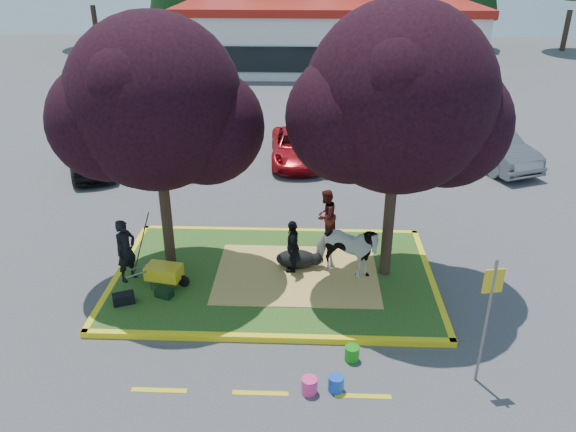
{
  "coord_description": "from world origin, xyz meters",
  "views": [
    {
      "loc": [
        0.88,
        -12.55,
        7.87
      ],
      "look_at": [
        0.35,
        0.5,
        1.6
      ],
      "focal_mm": 35.0,
      "sensor_mm": 36.0,
      "label": 1
    }
  ],
  "objects_px": {
    "bucket_green": "(352,353)",
    "bucket_blue": "(336,383)",
    "bucket_pink": "(309,386)",
    "car_black": "(91,154)",
    "car_silver": "(185,142)",
    "cow": "(346,250)",
    "sign_post": "(488,308)",
    "handler": "(126,251)",
    "calf": "(296,259)",
    "wheelbarrow": "(164,272)"
  },
  "relations": [
    {
      "from": "wheelbarrow",
      "to": "car_black",
      "type": "height_order",
      "value": "car_black"
    },
    {
      "from": "calf",
      "to": "handler",
      "type": "relative_size",
      "value": 0.65
    },
    {
      "from": "wheelbarrow",
      "to": "car_silver",
      "type": "xyz_separation_m",
      "value": [
        -1.48,
        9.7,
        0.22
      ]
    },
    {
      "from": "wheelbarrow",
      "to": "bucket_pink",
      "type": "height_order",
      "value": "wheelbarrow"
    },
    {
      "from": "cow",
      "to": "calf",
      "type": "distance_m",
      "value": 1.43
    },
    {
      "from": "calf",
      "to": "car_black",
      "type": "relative_size",
      "value": 0.26
    },
    {
      "from": "bucket_green",
      "to": "bucket_blue",
      "type": "relative_size",
      "value": 1.0
    },
    {
      "from": "calf",
      "to": "sign_post",
      "type": "relative_size",
      "value": 0.39
    },
    {
      "from": "handler",
      "to": "bucket_green",
      "type": "bearing_deg",
      "value": -85.77
    },
    {
      "from": "bucket_blue",
      "to": "car_black",
      "type": "bearing_deg",
      "value": 127.76
    },
    {
      "from": "sign_post",
      "to": "car_black",
      "type": "relative_size",
      "value": 0.67
    },
    {
      "from": "calf",
      "to": "car_black",
      "type": "xyz_separation_m",
      "value": [
        -8.11,
        7.18,
        0.33
      ]
    },
    {
      "from": "handler",
      "to": "bucket_pink",
      "type": "bearing_deg",
      "value": -98.26
    },
    {
      "from": "calf",
      "to": "bucket_blue",
      "type": "relative_size",
      "value": 3.26
    },
    {
      "from": "sign_post",
      "to": "car_silver",
      "type": "relative_size",
      "value": 0.6
    },
    {
      "from": "car_black",
      "to": "car_silver",
      "type": "xyz_separation_m",
      "value": [
        3.36,
        1.43,
        0.06
      ]
    },
    {
      "from": "cow",
      "to": "calf",
      "type": "xyz_separation_m",
      "value": [
        -1.28,
        0.39,
        -0.52
      ]
    },
    {
      "from": "bucket_pink",
      "to": "car_black",
      "type": "bearing_deg",
      "value": 125.91
    },
    {
      "from": "sign_post",
      "to": "bucket_green",
      "type": "bearing_deg",
      "value": 157.38
    },
    {
      "from": "bucket_green",
      "to": "cow",
      "type": "bearing_deg",
      "value": 89.84
    },
    {
      "from": "cow",
      "to": "car_silver",
      "type": "bearing_deg",
      "value": 56.36
    },
    {
      "from": "bucket_blue",
      "to": "calf",
      "type": "bearing_deg",
      "value": 101.43
    },
    {
      "from": "cow",
      "to": "car_silver",
      "type": "relative_size",
      "value": 0.38
    },
    {
      "from": "handler",
      "to": "bucket_pink",
      "type": "relative_size",
      "value": 4.91
    },
    {
      "from": "bucket_green",
      "to": "car_black",
      "type": "distance_m",
      "value": 14.25
    },
    {
      "from": "handler",
      "to": "bucket_green",
      "type": "height_order",
      "value": "handler"
    },
    {
      "from": "bucket_pink",
      "to": "car_black",
      "type": "height_order",
      "value": "car_black"
    },
    {
      "from": "sign_post",
      "to": "bucket_pink",
      "type": "xyz_separation_m",
      "value": [
        -3.35,
        -0.5,
        -1.57
      ]
    },
    {
      "from": "handler",
      "to": "car_silver",
      "type": "bearing_deg",
      "value": 33.46
    },
    {
      "from": "handler",
      "to": "bucket_blue",
      "type": "bearing_deg",
      "value": -94.66
    },
    {
      "from": "wheelbarrow",
      "to": "bucket_pink",
      "type": "xyz_separation_m",
      "value": [
        3.65,
        -3.45,
        -0.38
      ]
    },
    {
      "from": "wheelbarrow",
      "to": "bucket_green",
      "type": "height_order",
      "value": "wheelbarrow"
    },
    {
      "from": "wheelbarrow",
      "to": "bucket_green",
      "type": "xyz_separation_m",
      "value": [
        4.54,
        -2.45,
        -0.39
      ]
    },
    {
      "from": "handler",
      "to": "car_silver",
      "type": "distance_m",
      "value": 9.41
    },
    {
      "from": "cow",
      "to": "bucket_blue",
      "type": "distance_m",
      "value": 4.14
    },
    {
      "from": "calf",
      "to": "sign_post",
      "type": "bearing_deg",
      "value": -31.86
    },
    {
      "from": "wheelbarrow",
      "to": "bucket_pink",
      "type": "distance_m",
      "value": 5.03
    },
    {
      "from": "car_black",
      "to": "car_silver",
      "type": "relative_size",
      "value": 0.89
    },
    {
      "from": "car_silver",
      "to": "cow",
      "type": "bearing_deg",
      "value": 127.38
    },
    {
      "from": "calf",
      "to": "wheelbarrow",
      "type": "bearing_deg",
      "value": -146.06
    },
    {
      "from": "car_silver",
      "to": "wheelbarrow",
      "type": "bearing_deg",
      "value": 102.24
    },
    {
      "from": "bucket_blue",
      "to": "car_black",
      "type": "distance_m",
      "value": 14.72
    },
    {
      "from": "bucket_pink",
      "to": "bucket_blue",
      "type": "height_order",
      "value": "bucket_pink"
    },
    {
      "from": "cow",
      "to": "handler",
      "type": "distance_m",
      "value": 5.57
    },
    {
      "from": "cow",
      "to": "car_black",
      "type": "height_order",
      "value": "cow"
    },
    {
      "from": "calf",
      "to": "bucket_pink",
      "type": "distance_m",
      "value": 4.56
    },
    {
      "from": "cow",
      "to": "sign_post",
      "type": "xyz_separation_m",
      "value": [
        2.45,
        -3.65,
        0.84
      ]
    },
    {
      "from": "calf",
      "to": "car_black",
      "type": "distance_m",
      "value": 10.84
    },
    {
      "from": "calf",
      "to": "handler",
      "type": "distance_m",
      "value": 4.39
    },
    {
      "from": "bucket_blue",
      "to": "handler",
      "type": "bearing_deg",
      "value": 144.76
    }
  ]
}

